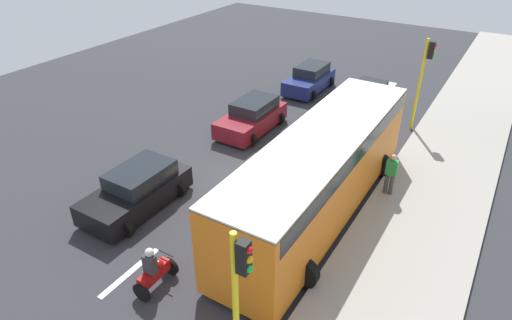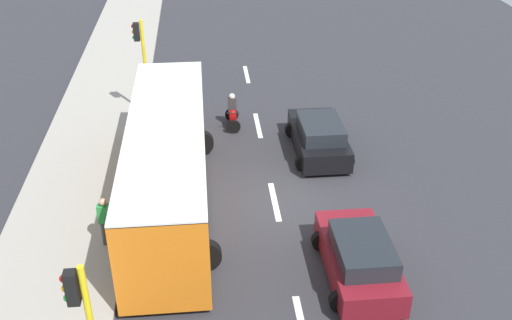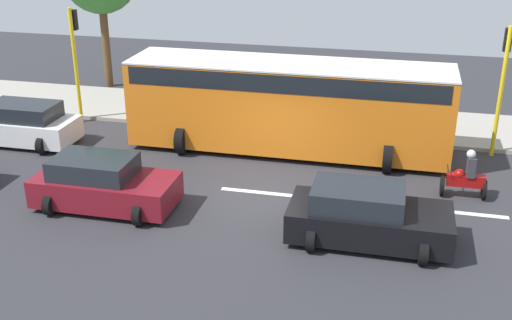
# 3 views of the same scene
# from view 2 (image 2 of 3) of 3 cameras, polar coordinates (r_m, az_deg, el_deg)

# --- Properties ---
(ground_plane) EXTENTS (40.00, 60.00, 0.10)m
(ground_plane) POSITION_cam_2_polar(r_m,az_deg,el_deg) (20.95, 1.80, -4.14)
(ground_plane) COLOR #2D2D33
(sidewalk) EXTENTS (4.00, 60.00, 0.15)m
(sidewalk) POSITION_cam_2_polar(r_m,az_deg,el_deg) (21.27, -17.32, -4.69)
(sidewalk) COLOR #9E998E
(sidewalk) RESTS_ON ground
(lane_stripe_far_north) EXTENTS (0.20, 2.40, 0.01)m
(lane_stripe_far_north) POSITION_cam_2_polar(r_m,az_deg,el_deg) (31.53, -0.91, 8.23)
(lane_stripe_far_north) COLOR white
(lane_stripe_far_north) RESTS_ON ground
(lane_stripe_north) EXTENTS (0.20, 2.40, 0.01)m
(lane_stripe_north) POSITION_cam_2_polar(r_m,az_deg,el_deg) (26.07, 0.18, 3.35)
(lane_stripe_north) COLOR white
(lane_stripe_north) RESTS_ON ground
(lane_stripe_mid) EXTENTS (0.20, 2.40, 0.01)m
(lane_stripe_mid) POSITION_cam_2_polar(r_m,az_deg,el_deg) (20.92, 1.80, -4.01)
(lane_stripe_mid) COLOR white
(lane_stripe_mid) RESTS_ON ground
(car_black) EXTENTS (2.30, 4.18, 1.52)m
(car_black) POSITION_cam_2_polar(r_m,az_deg,el_deg) (23.72, 6.07, 2.22)
(car_black) COLOR black
(car_black) RESTS_ON ground
(car_maroon) EXTENTS (2.25, 4.05, 1.52)m
(car_maroon) POSITION_cam_2_polar(r_m,az_deg,el_deg) (17.57, 9.89, -9.28)
(car_maroon) COLOR maroon
(car_maroon) RESTS_ON ground
(city_bus) EXTENTS (3.20, 11.00, 3.16)m
(city_bus) POSITION_cam_2_polar(r_m,az_deg,el_deg) (20.01, -8.46, 0.14)
(city_bus) COLOR orange
(city_bus) RESTS_ON ground
(motorcycle) EXTENTS (0.60, 1.30, 1.53)m
(motorcycle) POSITION_cam_2_polar(r_m,az_deg,el_deg) (25.73, -2.28, 4.53)
(motorcycle) COLOR black
(motorcycle) RESTS_ON ground
(pedestrian_near_signal) EXTENTS (0.40, 0.24, 1.69)m
(pedestrian_near_signal) POSITION_cam_2_polar(r_m,az_deg,el_deg) (18.77, -14.28, -5.63)
(pedestrian_near_signal) COLOR #3F3F3F
(pedestrian_near_signal) RESTS_ON sidewalk
(traffic_light_corner) EXTENTS (0.49, 0.24, 4.50)m
(traffic_light_corner) POSITION_cam_2_polar(r_m,az_deg,el_deg) (26.03, -10.91, 9.77)
(traffic_light_corner) COLOR yellow
(traffic_light_corner) RESTS_ON ground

